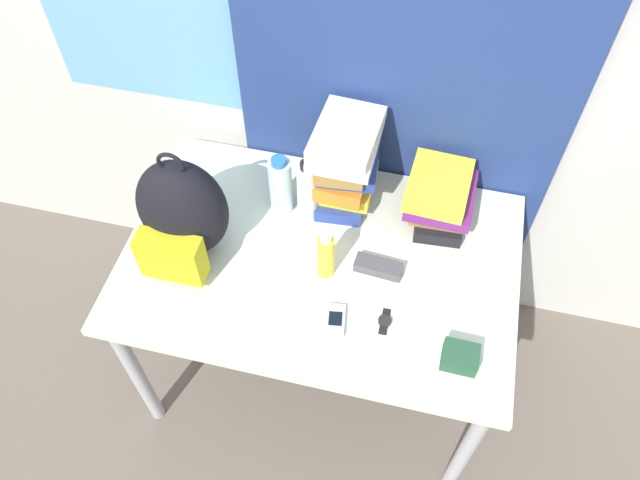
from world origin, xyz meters
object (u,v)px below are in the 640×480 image
at_px(backpack, 182,213).
at_px(sports_bottle, 308,191).
at_px(camera_pouch, 460,357).
at_px(wristwatch, 385,321).
at_px(sunglasses_case, 378,267).
at_px(book_stack_left, 344,163).
at_px(sunscreen_bottle, 326,256).
at_px(cell_phone, 335,320).
at_px(book_stack_center, 440,196).
at_px(water_bottle, 281,186).

height_order(backpack, sports_bottle, backpack).
xyz_separation_m(camera_pouch, wristwatch, (-0.23, 0.08, -0.03)).
distance_m(camera_pouch, wristwatch, 0.24).
xyz_separation_m(sports_bottle, camera_pouch, (0.55, -0.43, -0.09)).
relative_size(sports_bottle, sunglasses_case, 1.59).
xyz_separation_m(book_stack_left, sports_bottle, (-0.10, -0.10, -0.05)).
bearing_deg(sunscreen_bottle, sports_bottle, 117.15).
bearing_deg(cell_phone, sunscreen_bottle, 112.38).
bearing_deg(backpack, sunglasses_case, 4.77).
distance_m(backpack, camera_pouch, 0.92).
relative_size(sunglasses_case, wristwatch, 1.74).
height_order(backpack, book_stack_center, backpack).
bearing_deg(wristwatch, book_stack_left, 116.84).
relative_size(backpack, cell_phone, 3.74).
height_order(book_stack_left, sunglasses_case, book_stack_left).
relative_size(sports_bottle, wristwatch, 2.77).
distance_m(sunscreen_bottle, sunglasses_case, 0.18).
relative_size(backpack, book_stack_left, 1.28).
distance_m(backpack, sports_bottle, 0.41).
distance_m(sports_bottle, sunscreen_bottle, 0.25).
xyz_separation_m(book_stack_center, sunscreen_bottle, (-0.31, -0.32, 0.00)).
xyz_separation_m(backpack, water_bottle, (0.24, 0.23, -0.06)).
bearing_deg(wristwatch, camera_pouch, -19.22).
height_order(book_stack_left, book_stack_center, book_stack_left).
bearing_deg(sunglasses_case, book_stack_left, 122.82).
xyz_separation_m(water_bottle, wristwatch, (0.42, -0.35, -0.11)).
bearing_deg(backpack, sunscreen_bottle, 0.88).
relative_size(cell_phone, sunglasses_case, 0.73).
bearing_deg(book_stack_left, backpack, -143.30).
bearing_deg(water_bottle, cell_phone, -54.92).
height_order(sunglasses_case, camera_pouch, camera_pouch).
bearing_deg(book_stack_center, water_bottle, -169.12).
relative_size(water_bottle, camera_pouch, 2.32).
bearing_deg(sunglasses_case, cell_phone, -113.51).
bearing_deg(cell_phone, water_bottle, 125.08).
bearing_deg(water_bottle, book_stack_center, 10.88).
bearing_deg(sunscreen_bottle, backpack, -179.12).
relative_size(book_stack_left, wristwatch, 3.70).
relative_size(book_stack_left, water_bottle, 1.38).
height_order(book_stack_center, camera_pouch, book_stack_center).
xyz_separation_m(book_stack_left, water_bottle, (-0.19, -0.10, -0.06)).
bearing_deg(camera_pouch, sunglasses_case, 137.38).
bearing_deg(camera_pouch, cell_phone, 172.74).
distance_m(water_bottle, camera_pouch, 0.78).
xyz_separation_m(sports_bottle, wristwatch, (0.32, -0.35, -0.11)).
xyz_separation_m(sunscreen_bottle, camera_pouch, (0.44, -0.21, -0.06)).
xyz_separation_m(backpack, camera_pouch, (0.89, -0.21, -0.14)).
bearing_deg(book_stack_center, cell_phone, -116.37).
bearing_deg(backpack, sports_bottle, 33.76).
xyz_separation_m(sunscreen_bottle, wristwatch, (0.21, -0.13, -0.08)).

